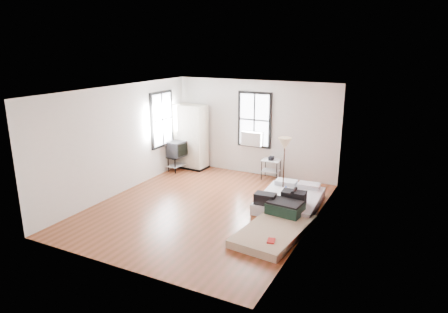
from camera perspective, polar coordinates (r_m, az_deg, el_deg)
The scene contains 8 objects.
ground at distance 9.64m, azimuth -2.68°, elevation -7.33°, with size 6.00×6.00×0.00m, color brown.
room_shell at distance 9.31m, azimuth -0.47°, elevation 3.08°, with size 5.02×6.02×2.80m.
mattress_main at distance 9.83m, azimuth 9.32°, elevation -6.03°, with size 1.48×1.94×0.60m.
mattress_bare at distance 8.54m, azimuth 7.59°, elevation -9.66°, with size 1.28×2.15×0.44m.
wardrobe at distance 12.49m, azimuth -4.75°, elevation 2.81°, with size 1.04×0.64×2.00m.
side_table at distance 11.57m, azimuth 6.74°, elevation -1.05°, with size 0.53×0.43×0.68m.
floor_lamp at distance 10.06m, azimuth 8.66°, elevation 1.37°, with size 0.33×0.33×1.54m.
tv_stand at distance 12.30m, azimuth -6.70°, elevation 0.94°, with size 0.52×0.70×0.92m.
Camera 1 is at (4.41, -7.71, 3.77)m, focal length 32.00 mm.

